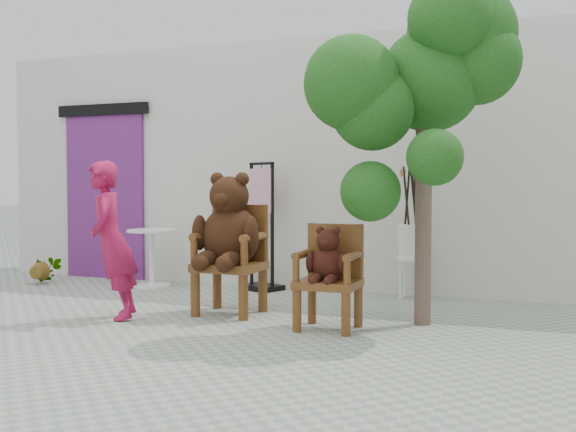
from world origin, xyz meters
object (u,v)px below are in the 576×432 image
Objects in this scene: display_stand at (262,241)px; tree at (432,69)px; chair_small at (329,267)px; cafe_table at (152,251)px; chair_big at (230,235)px; stool_bucket at (411,240)px; person at (112,241)px.

tree is (2.21, -1.36, 1.67)m from display_stand.
tree reaches higher than chair_small.
display_stand reaches higher than cafe_table.
chair_big is 2.10m from stool_bucket.
chair_small is 1.94m from tree.
person is at bearing -81.87° from display_stand.
chair_small is 1.84m from stool_bucket.
chair_small is at bearing 69.68° from person.
person is 3.18m from stool_bucket.
cafe_table is at bearing -145.42° from display_stand.
person is at bearing -137.99° from stool_bucket.
stool_bucket is 2.15m from tree.
stool_bucket is (1.45, 1.51, -0.12)m from chair_big.
stool_bucket is at bearing 46.03° from chair_big.
stool_bucket reaches higher than chair_small.
chair_big is 1.55m from display_stand.
chair_small is at bearing -29.07° from cafe_table.
display_stand is at bearing 148.47° from tree.
stool_bucket is (2.36, 2.12, -0.09)m from person.
tree reaches higher than display_stand.
display_stand is (-1.42, 1.80, 0.05)m from chair_small.
stool_bucket is (1.77, 0.00, 0.06)m from display_stand.
chair_big is at bearing 164.81° from chair_small.
stool_bucket reaches higher than cafe_table.
display_stand is at bearing 135.20° from person.
tree is at bearing -17.08° from cafe_table.
cafe_table is 0.23× the size of tree.
cafe_table is (-1.67, 1.24, -0.32)m from chair_big.
person is 3.28m from tree.
person is 2.03m from cafe_table.
display_stand is (-0.32, 1.50, -0.18)m from chair_big.
cafe_table is 3.14m from stool_bucket.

